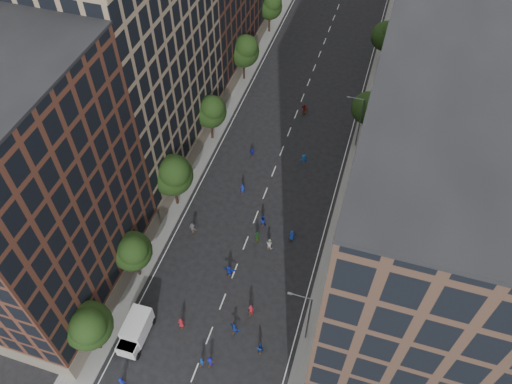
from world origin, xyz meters
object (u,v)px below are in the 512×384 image
Objects in this scene: cargo_van at (135,331)px; skater_0 at (121,382)px; skater_2 at (260,348)px; streetlamp_far at (359,120)px; streetlamp_near at (307,316)px; skater_1 at (202,362)px.

skater_0 is at bearing -81.99° from cargo_van.
cargo_van reaches higher than skater_2.
streetlamp_near is at bearing -90.00° from streetlamp_far.
skater_0 is at bearing 7.39° from skater_2.
streetlamp_near is 1.68× the size of cargo_van.
streetlamp_far reaches higher than skater_1.
streetlamp_near and streetlamp_far have the same top height.
skater_2 is at bearing -144.74° from streetlamp_near.
streetlamp_far is 5.72× the size of skater_2.
streetlamp_far reaches higher than skater_2.
streetlamp_near reaches higher than skater_0.
skater_2 is at bearing -96.82° from streetlamp_far.
cargo_van is 3.54× the size of skater_1.
streetlamp_far is 47.48m from skater_0.
cargo_van is 8.34m from skater_1.
streetlamp_near reaches higher than skater_1.
skater_1 is at bearing -104.11° from streetlamp_far.
streetlamp_near is 12.60m from skater_1.
streetlamp_far is at bearing 90.00° from streetlamp_near.
skater_0 reaches higher than skater_1.
skater_0 is (0.89, -5.42, -0.73)m from cargo_van.
skater_0 is 8.68m from skater_1.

